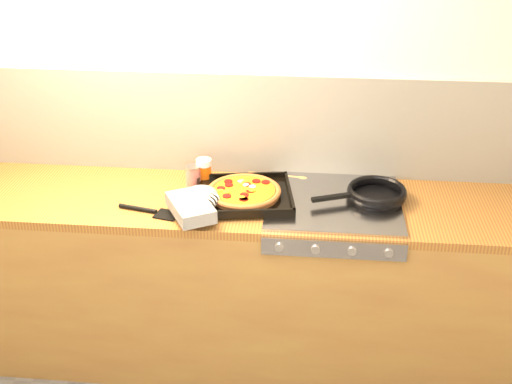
# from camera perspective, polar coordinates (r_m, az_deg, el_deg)

# --- Properties ---
(room_shell) EXTENTS (3.20, 3.20, 3.20)m
(room_shell) POSITION_cam_1_polar(r_m,az_deg,el_deg) (3.09, -1.30, 6.00)
(room_shell) COLOR white
(room_shell) RESTS_ON ground
(counter_run) EXTENTS (3.20, 0.62, 0.90)m
(counter_run) POSITION_cam_1_polar(r_m,az_deg,el_deg) (3.17, -1.77, -7.80)
(counter_run) COLOR olive
(counter_run) RESTS_ON ground
(stovetop) EXTENTS (0.60, 0.56, 0.02)m
(stovetop) POSITION_cam_1_polar(r_m,az_deg,el_deg) (2.91, 6.91, -0.91)
(stovetop) COLOR #A1A2A7
(stovetop) RESTS_ON counter_run
(pizza_on_tray) EXTENTS (0.58, 0.56, 0.07)m
(pizza_on_tray) POSITION_cam_1_polar(r_m,az_deg,el_deg) (2.86, -2.38, -0.34)
(pizza_on_tray) COLOR black
(pizza_on_tray) RESTS_ON stovetop
(frying_pan) EXTENTS (0.47, 0.35, 0.04)m
(frying_pan) POSITION_cam_1_polar(r_m,az_deg,el_deg) (2.95, 10.57, -0.11)
(frying_pan) COLOR black
(frying_pan) RESTS_ON stovetop
(tomato_can) EXTENTS (0.08, 0.08, 0.10)m
(tomato_can) POSITION_cam_1_polar(r_m,az_deg,el_deg) (3.04, -5.62, 1.43)
(tomato_can) COLOR #A50D0D
(tomato_can) RESTS_ON counter_run
(juice_glass) EXTENTS (0.09, 0.09, 0.12)m
(juice_glass) POSITION_cam_1_polar(r_m,az_deg,el_deg) (3.07, -4.64, 1.90)
(juice_glass) COLOR #E2580D
(juice_glass) RESTS_ON counter_run
(wooden_spoon) EXTENTS (0.30, 0.07, 0.02)m
(wooden_spoon) POSITION_cam_1_polar(r_m,az_deg,el_deg) (3.12, 2.49, 1.38)
(wooden_spoon) COLOR #9E7543
(wooden_spoon) RESTS_ON counter_run
(black_spatula) EXTENTS (0.29, 0.11, 0.02)m
(black_spatula) POSITION_cam_1_polar(r_m,az_deg,el_deg) (2.85, -9.43, -1.69)
(black_spatula) COLOR black
(black_spatula) RESTS_ON counter_run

